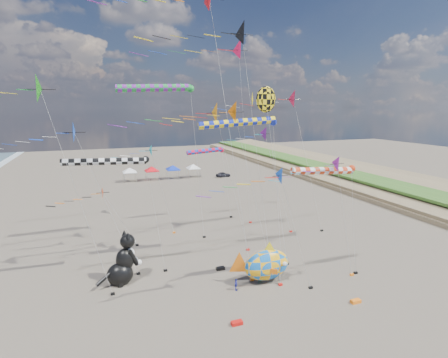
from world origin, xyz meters
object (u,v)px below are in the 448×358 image
fish_inflatable (266,265)px  child_green (261,278)px  person_adult (252,269)px  parked_car (223,174)px  cat_inflatable (122,258)px  child_blue (236,285)px

fish_inflatable → child_green: 1.43m
person_adult → child_green: 1.52m
fish_inflatable → child_green: fish_inflatable is taller
person_adult → parked_car: bearing=52.0°
person_adult → parked_car: person_adult is taller
person_adult → cat_inflatable: bearing=144.4°
child_green → parked_car: bearing=74.6°
child_green → child_blue: 2.85m
fish_inflatable → cat_inflatable: bearing=160.1°
child_blue → parked_car: 54.20m
child_blue → parked_car: (17.41, 51.33, 0.05)m
person_adult → child_blue: (-2.58, -1.97, -0.25)m
child_green → parked_car: parked_car is taller
cat_inflatable → parked_car: (27.13, 46.22, -1.95)m
cat_inflatable → fish_inflatable: size_ratio=0.82×
cat_inflatable → person_adult: (12.31, -3.14, -1.75)m
fish_inflatable → parked_car: size_ratio=1.74×
child_green → child_blue: size_ratio=0.91×
parked_car → child_green: bearing=158.5°
fish_inflatable → child_blue: 3.57m
cat_inflatable → parked_car: bearing=39.6°
fish_inflatable → parked_car: (14.10, 50.93, -1.24)m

